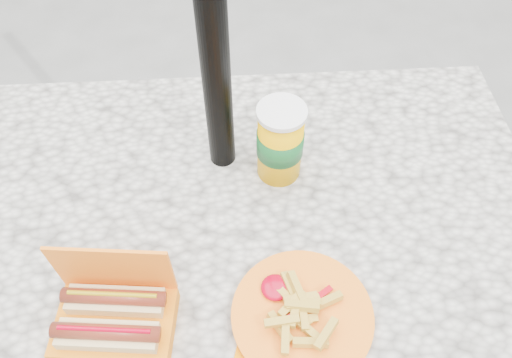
{
  "coord_description": "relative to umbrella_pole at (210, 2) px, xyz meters",
  "views": [
    {
      "loc": [
        0.03,
        -0.48,
        1.52
      ],
      "look_at": [
        0.06,
        0.06,
        0.8
      ],
      "focal_mm": 35.0,
      "sensor_mm": 36.0,
      "label": 1
    }
  ],
  "objects": [
    {
      "name": "ground",
      "position": [
        0.0,
        -0.16,
        -1.1
      ],
      "size": [
        60.0,
        60.0,
        0.0
      ],
      "primitive_type": "plane",
      "color": "slate"
    },
    {
      "name": "picnic_table",
      "position": [
        0.0,
        -0.16,
        -0.46
      ],
      "size": [
        1.2,
        0.8,
        0.75
      ],
      "color": "beige",
      "rests_on": "ground"
    },
    {
      "name": "umbrella_pole",
      "position": [
        0.0,
        0.0,
        0.0
      ],
      "size": [
        0.05,
        0.05,
        2.2
      ],
      "primitive_type": "cylinder",
      "color": "black",
      "rests_on": "ground"
    },
    {
      "name": "hotdog_box",
      "position": [
        -0.17,
        -0.34,
        -0.32
      ],
      "size": [
        0.19,
        0.14,
        0.15
      ],
      "rotation": [
        0.0,
        0.0,
        -0.11
      ],
      "color": "orange",
      "rests_on": "picnic_table"
    },
    {
      "name": "fries_plate",
      "position": [
        0.12,
        -0.35,
        -0.34
      ],
      "size": [
        0.25,
        0.32,
        0.05
      ],
      "rotation": [
        0.0,
        0.0,
        0.0
      ],
      "color": "orange",
      "rests_on": "picnic_table"
    },
    {
      "name": "soda_cup",
      "position": [
        0.11,
        -0.04,
        -0.27
      ],
      "size": [
        0.09,
        0.09,
        0.17
      ],
      "rotation": [
        0.0,
        0.0,
        0.29
      ],
      "color": "#FFB200",
      "rests_on": "picnic_table"
    }
  ]
}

